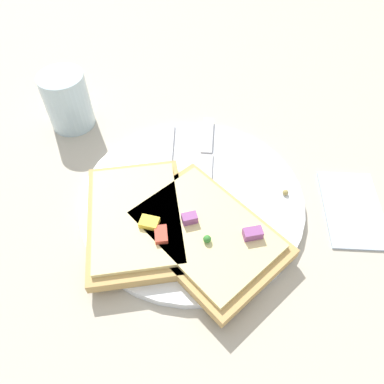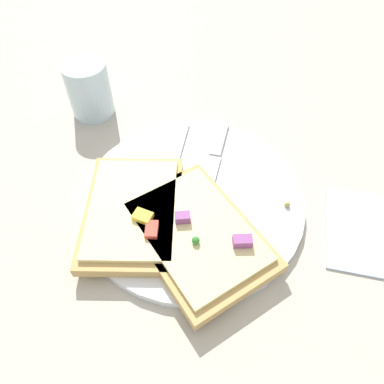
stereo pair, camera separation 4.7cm
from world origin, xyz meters
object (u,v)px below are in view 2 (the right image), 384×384
at_px(drinking_glass, 89,89).
at_px(napkin, 356,230).
at_px(plate, 192,200).
at_px(knife, 213,160).
at_px(fork, 168,183).
at_px(pizza_slice_corner, 133,211).
at_px(pizza_slice_main, 197,234).

distance_m(drinking_glass, napkin, 0.43).
height_order(plate, knife, knife).
height_order(fork, pizza_slice_corner, pizza_slice_corner).
xyz_separation_m(plate, knife, (-0.07, 0.02, 0.01)).
xyz_separation_m(pizza_slice_main, napkin, (-0.06, 0.19, -0.02)).
bearing_deg(plate, drinking_glass, -127.10).
xyz_separation_m(pizza_slice_main, drinking_glass, (-0.21, -0.21, 0.02)).
bearing_deg(pizza_slice_main, napkin, -117.57).
bearing_deg(plate, pizza_slice_corner, -55.70).
bearing_deg(fork, pizza_slice_corner, -28.23).
distance_m(pizza_slice_main, drinking_glass, 0.30).
xyz_separation_m(knife, pizza_slice_main, (0.13, 0.00, 0.01)).
bearing_deg(knife, pizza_slice_main, 2.80).
relative_size(plate, pizza_slice_main, 1.35).
xyz_separation_m(knife, pizza_slice_corner, (0.11, -0.08, 0.01)).
bearing_deg(pizza_slice_corner, plate, 112.85).
xyz_separation_m(plate, napkin, (0.00, 0.21, -0.00)).
xyz_separation_m(pizza_slice_main, pizza_slice_corner, (-0.02, -0.08, -0.00)).
distance_m(fork, knife, 0.08).
distance_m(knife, napkin, 0.20).
xyz_separation_m(fork, napkin, (0.01, 0.24, -0.01)).
bearing_deg(pizza_slice_corner, knife, 132.92).
distance_m(knife, pizza_slice_corner, 0.14).
xyz_separation_m(pizza_slice_corner, drinking_glass, (-0.19, -0.13, 0.02)).
relative_size(knife, napkin, 1.59).
xyz_separation_m(drinking_glass, napkin, (0.15, 0.40, -0.04)).
height_order(fork, napkin, fork).
bearing_deg(napkin, pizza_slice_main, -72.39).
xyz_separation_m(fork, pizza_slice_main, (0.07, 0.06, 0.01)).
height_order(plate, napkin, plate).
bearing_deg(fork, drinking_glass, -131.96).
distance_m(knife, drinking_glass, 0.23).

